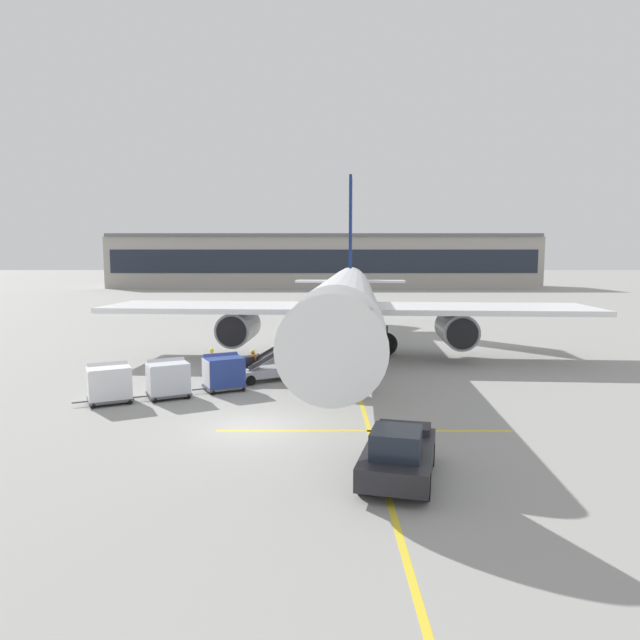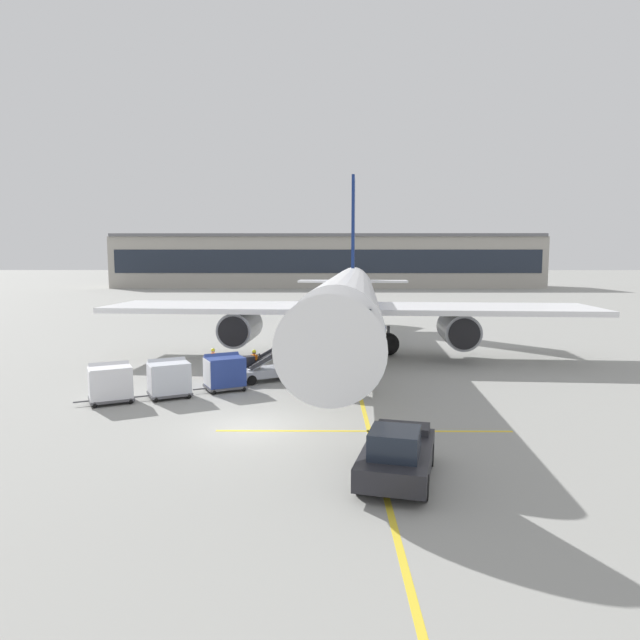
% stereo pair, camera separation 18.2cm
% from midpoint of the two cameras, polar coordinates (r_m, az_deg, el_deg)
% --- Properties ---
extents(ground_plane, '(600.00, 600.00, 0.00)m').
position_cam_midpoint_polar(ground_plane, '(23.33, -7.55, -10.97)').
color(ground_plane, gray).
extents(parked_airplane, '(34.07, 43.92, 14.97)m').
position_cam_midpoint_polar(parked_airplane, '(38.54, 2.75, 1.93)').
color(parked_airplane, white).
rests_on(parked_airplane, ground).
extents(belt_loader, '(5.23, 3.64, 3.07)m').
position_cam_midpoint_polar(belt_loader, '(31.72, -5.33, -4.65)').
color(belt_loader, '#A3A8B2').
rests_on(belt_loader, ground).
extents(baggage_cart_lead, '(2.79, 2.33, 1.91)m').
position_cam_midpoint_polar(baggage_cart_lead, '(29.60, -10.02, -5.28)').
color(baggage_cart_lead, '#515156').
rests_on(baggage_cart_lead, ground).
extents(baggage_cart_second, '(2.79, 2.33, 1.91)m').
position_cam_midpoint_polar(baggage_cart_second, '(28.69, -15.52, -5.79)').
color(baggage_cart_second, '#515156').
rests_on(baggage_cart_second, ground).
extents(baggage_cart_third, '(2.79, 2.33, 1.91)m').
position_cam_midpoint_polar(baggage_cart_third, '(28.53, -21.04, -6.05)').
color(baggage_cart_third, '#515156').
rests_on(baggage_cart_third, ground).
extents(pushback_tug, '(3.11, 4.78, 1.83)m').
position_cam_midpoint_polar(pushback_tug, '(17.96, 7.96, -13.59)').
color(pushback_tug, '#232328').
rests_on(pushback_tug, ground).
extents(ground_crew_by_loader, '(0.39, 0.52, 1.74)m').
position_cam_midpoint_polar(ground_crew_by_loader, '(31.27, -3.09, -4.56)').
color(ground_crew_by_loader, '#514C42').
rests_on(ground_crew_by_loader, ground).
extents(ground_crew_by_carts, '(0.43, 0.46, 1.74)m').
position_cam_midpoint_polar(ground_crew_by_carts, '(31.89, -6.98, -4.38)').
color(ground_crew_by_carts, '#333847').
rests_on(ground_crew_by_carts, ground).
extents(ground_crew_marshaller, '(0.32, 0.56, 1.74)m').
position_cam_midpoint_polar(ground_crew_marshaller, '(32.74, -11.15, -4.18)').
color(ground_crew_marshaller, '#333847').
rests_on(ground_crew_marshaller, ground).
extents(safety_cone_engine_keepout, '(0.63, 0.63, 0.71)m').
position_cam_midpoint_polar(safety_cone_engine_keepout, '(35.02, -6.87, -4.50)').
color(safety_cone_engine_keepout, black).
rests_on(safety_cone_engine_keepout, ground).
extents(safety_cone_wingtip, '(0.56, 0.56, 0.64)m').
position_cam_midpoint_polar(safety_cone_wingtip, '(37.84, -9.06, -3.76)').
color(safety_cone_wingtip, black).
rests_on(safety_cone_wingtip, ground).
extents(apron_guidance_line_lead_in, '(0.20, 110.00, 0.01)m').
position_cam_midpoint_polar(apron_guidance_line_lead_in, '(38.30, 3.00, -4.04)').
color(apron_guidance_line_lead_in, yellow).
rests_on(apron_guidance_line_lead_in, ground).
extents(apron_guidance_line_stop_bar, '(12.00, 0.20, 0.01)m').
position_cam_midpoint_polar(apron_guidance_line_stop_bar, '(22.75, 4.50, -11.38)').
color(apron_guidance_line_stop_bar, yellow).
rests_on(apron_guidance_line_stop_bar, ground).
extents(terminal_building, '(100.45, 18.43, 12.53)m').
position_cam_midpoint_polar(terminal_building, '(134.79, 0.49, 6.12)').
color(terminal_building, '#A8A399').
rests_on(terminal_building, ground).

